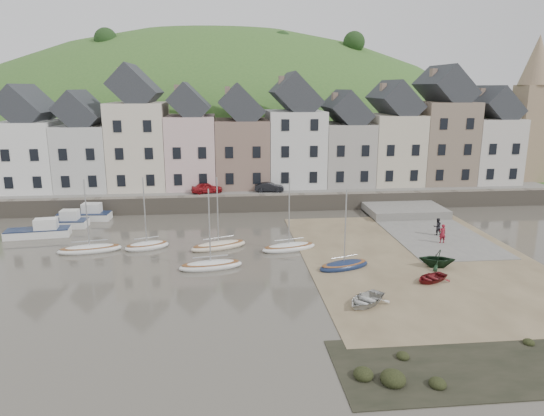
{
  "coord_description": "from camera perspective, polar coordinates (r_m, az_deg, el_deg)",
  "views": [
    {
      "loc": [
        -4.14,
        -35.57,
        13.24
      ],
      "look_at": [
        0.0,
        6.0,
        3.0
      ],
      "focal_mm": 32.64,
      "sensor_mm": 36.0,
      "label": 1
    }
  ],
  "objects": [
    {
      "name": "sailboat_0",
      "position": [
        43.55,
        -20.26,
        -4.45
      ],
      "size": [
        5.3,
        2.39,
        6.32
      ],
      "color": "white",
      "rests_on": "ground"
    },
    {
      "name": "ground",
      "position": [
        38.17,
        0.9,
        -6.52
      ],
      "size": [
        160.0,
        160.0,
        0.0
      ],
      "primitive_type": "plane",
      "color": "#474137",
      "rests_on": "ground"
    },
    {
      "name": "car_left",
      "position": [
        56.19,
        -7.52,
        2.31
      ],
      "size": [
        3.65,
        2.0,
        1.18
      ],
      "primitive_type": "imported",
      "rotation": [
        0.0,
        0.0,
        1.75
      ],
      "color": "maroon",
      "rests_on": "quay_street"
    },
    {
      "name": "person_dark",
      "position": [
        47.37,
        18.53,
        -2.05
      ],
      "size": [
        0.83,
        0.68,
        1.58
      ],
      "primitive_type": "imported",
      "rotation": [
        0.0,
        0.0,
        3.26
      ],
      "color": "black",
      "rests_on": "slipway"
    },
    {
      "name": "shore_rocks",
      "position": [
        26.49,
        20.46,
        -16.94
      ],
      "size": [
        14.0,
        6.0,
        0.76
      ],
      "color": "black",
      "rests_on": "ground"
    },
    {
      "name": "sailboat_2",
      "position": [
        41.98,
        -6.18,
        -4.32
      ],
      "size": [
        5.09,
        3.11,
        6.32
      ],
      "color": "beige",
      "rests_on": "ground"
    },
    {
      "name": "slipway",
      "position": [
        49.37,
        17.37,
        -2.35
      ],
      "size": [
        8.0,
        18.0,
        0.12
      ],
      "primitive_type": "cube",
      "color": "slate",
      "rests_on": "ground"
    },
    {
      "name": "hillside",
      "position": [
        100.54,
        -5.91,
        -4.4
      ],
      "size": [
        134.4,
        84.0,
        84.0
      ],
      "color": "#386227",
      "rests_on": "ground"
    },
    {
      "name": "car_right",
      "position": [
        56.41,
        -0.31,
        2.43
      ],
      "size": [
        3.39,
        1.47,
        1.08
      ],
      "primitive_type": "imported",
      "rotation": [
        0.0,
        0.0,
        1.47
      ],
      "color": "black",
      "rests_on": "quay_street"
    },
    {
      "name": "person_red",
      "position": [
        45.11,
        19.06,
        -2.8
      ],
      "size": [
        0.64,
        0.45,
        1.67
      ],
      "primitive_type": "imported",
      "rotation": [
        0.0,
        0.0,
        3.22
      ],
      "color": "maroon",
      "rests_on": "slipway"
    },
    {
      "name": "sailboat_4",
      "position": [
        41.34,
        1.96,
        -4.53
      ],
      "size": [
        4.93,
        2.61,
        6.32
      ],
      "color": "white",
      "rests_on": "ground"
    },
    {
      "name": "sailboat_5",
      "position": [
        37.61,
        8.3,
        -6.56
      ],
      "size": [
        4.4,
        2.75,
        6.32
      ],
      "color": "#152243",
      "rests_on": "ground"
    },
    {
      "name": "church_spire",
      "position": [
        71.06,
        27.8,
        10.46
      ],
      "size": [
        4.0,
        4.0,
        18.0
      ],
      "color": "#997F60",
      "rests_on": "quay_land"
    },
    {
      "name": "rowboat_white",
      "position": [
        31.79,
        10.75,
        -10.33
      ],
      "size": [
        3.84,
        3.77,
        0.65
      ],
      "primitive_type": "imported",
      "rotation": [
        0.0,
        0.0,
        -0.84
      ],
      "color": "silver",
      "rests_on": "beach"
    },
    {
      "name": "beach",
      "position": [
        40.85,
        16.49,
        -5.68
      ],
      "size": [
        18.0,
        26.0,
        0.06
      ],
      "primitive_type": "cube",
      "color": "brown",
      "rests_on": "ground"
    },
    {
      "name": "sailboat_1",
      "position": [
        43.0,
        -14.23,
        -4.22
      ],
      "size": [
        3.98,
        2.64,
        6.32
      ],
      "color": "white",
      "rests_on": "ground"
    },
    {
      "name": "rowboat_green",
      "position": [
        39.23,
        18.49,
        -5.53
      ],
      "size": [
        3.11,
        2.86,
        1.38
      ],
      "primitive_type": "imported",
      "rotation": [
        0.0,
        0.0,
        -1.83
      ],
      "color": "black",
      "rests_on": "beach"
    },
    {
      "name": "rowboat_red",
      "position": [
        36.47,
        17.88,
        -7.65
      ],
      "size": [
        3.18,
        2.87,
        0.54
      ],
      "primitive_type": "imported",
      "rotation": [
        0.0,
        0.0,
        -1.08
      ],
      "color": "maroon",
      "rests_on": "beach"
    },
    {
      "name": "motorboat_2",
      "position": [
        54.04,
        -20.64,
        -0.67
      ],
      "size": [
        5.35,
        2.14,
        1.7
      ],
      "color": "white",
      "rests_on": "ground"
    },
    {
      "name": "motorboat_1",
      "position": [
        49.54,
        -25.21,
        -2.37
      ],
      "size": [
        5.7,
        2.38,
        1.7
      ],
      "color": "white",
      "rests_on": "ground"
    },
    {
      "name": "seawall",
      "position": [
        54.15,
        -1.15,
        0.6
      ],
      "size": [
        70.0,
        1.2,
        1.8
      ],
      "primitive_type": "cube",
      "color": "slate",
      "rests_on": "ground"
    },
    {
      "name": "quay_street",
      "position": [
        57.42,
        -1.44,
        2.02
      ],
      "size": [
        70.0,
        7.0,
        0.1
      ],
      "primitive_type": "cube",
      "color": "slate",
      "rests_on": "quay_land"
    },
    {
      "name": "townhouse_terrace",
      "position": [
        60.15,
        -0.03,
        8.13
      ],
      "size": [
        61.05,
        8.0,
        13.93
      ],
      "color": "white",
      "rests_on": "quay_land"
    },
    {
      "name": "sailboat_3",
      "position": [
        37.55,
        -7.08,
        -6.56
      ],
      "size": [
        4.95,
        2.25,
        6.32
      ],
      "color": "white",
      "rests_on": "ground"
    },
    {
      "name": "motorboat_0",
      "position": [
        51.92,
        -22.79,
        -1.44
      ],
      "size": [
        4.67,
        1.97,
        1.7
      ],
      "color": "white",
      "rests_on": "ground"
    },
    {
      "name": "quay_land",
      "position": [
        68.83,
        -2.15,
        3.31
      ],
      "size": [
        90.0,
        30.0,
        1.5
      ],
      "primitive_type": "cube",
      "color": "#386227",
      "rests_on": "ground"
    }
  ]
}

